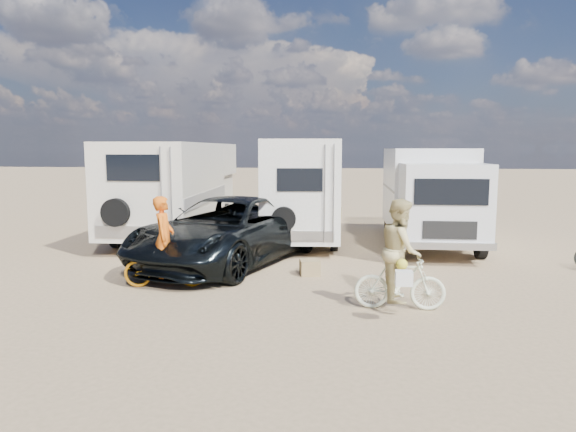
# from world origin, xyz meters

# --- Properties ---
(ground) EXTENTS (140.00, 140.00, 0.00)m
(ground) POSITION_xyz_m (0.00, 0.00, 0.00)
(ground) COLOR tan
(ground) RESTS_ON ground
(rv_main) EXTENTS (2.62, 6.80, 3.18)m
(rv_main) POSITION_xyz_m (-0.30, 7.35, 1.59)
(rv_main) COLOR white
(rv_main) RESTS_ON ground
(rv_left) EXTENTS (2.92, 8.01, 3.10)m
(rv_left) POSITION_xyz_m (-4.54, 7.56, 1.55)
(rv_left) COLOR beige
(rv_left) RESTS_ON ground
(box_truck) EXTENTS (2.44, 5.90, 2.93)m
(box_truck) POSITION_xyz_m (3.65, 6.54, 1.46)
(box_truck) COLOR silver
(box_truck) RESTS_ON ground
(dark_suv) EXTENTS (4.60, 6.65, 1.69)m
(dark_suv) POSITION_xyz_m (-1.85, 3.42, 0.84)
(dark_suv) COLOR black
(dark_suv) RESTS_ON ground
(bike_man) EXTENTS (1.79, 0.85, 0.90)m
(bike_man) POSITION_xyz_m (-2.65, 1.06, 0.45)
(bike_man) COLOR #C6740B
(bike_man) RESTS_ON ground
(bike_woman) EXTENTS (1.65, 0.50, 0.99)m
(bike_woman) POSITION_xyz_m (2.16, 0.03, 0.49)
(bike_woman) COLOR beige
(bike_woman) RESTS_ON ground
(rider_man) EXTENTS (0.51, 0.70, 1.76)m
(rider_man) POSITION_xyz_m (-2.65, 1.06, 0.88)
(rider_man) COLOR #DD5B11
(rider_man) RESTS_ON ground
(rider_woman) EXTENTS (0.73, 0.92, 1.86)m
(rider_woman) POSITION_xyz_m (2.16, 0.03, 0.93)
(rider_woman) COLOR tan
(rider_woman) RESTS_ON ground
(cooler) EXTENTS (0.58, 0.43, 0.46)m
(cooler) POSITION_xyz_m (-1.90, 2.89, 0.23)
(cooler) COLOR navy
(cooler) RESTS_ON ground
(crate) EXTENTS (0.53, 0.53, 0.36)m
(crate) POSITION_xyz_m (0.33, 2.46, 0.18)
(crate) COLOR olive
(crate) RESTS_ON ground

